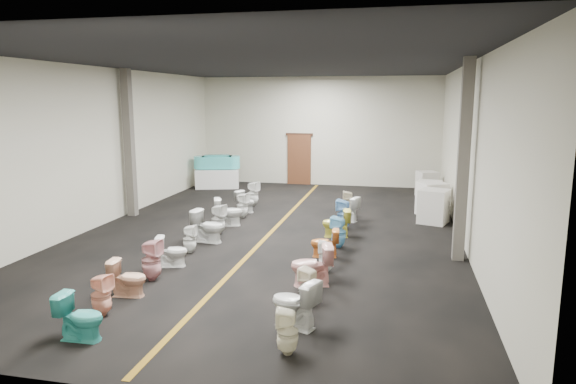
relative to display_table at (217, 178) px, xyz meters
name	(u,v)px	position (x,y,z in m)	size (l,w,h in m)	color
floor	(272,231)	(3.90, -6.33, -0.39)	(16.00, 16.00, 0.00)	black
ceiling	(271,64)	(3.90, -6.33, 4.11)	(16.00, 16.00, 0.00)	black
wall_back	(318,131)	(3.90, 1.67, 1.86)	(10.00, 10.00, 0.00)	beige
wall_front	(106,216)	(3.90, -14.33, 1.86)	(10.00, 10.00, 0.00)	beige
wall_left	(104,146)	(-1.10, -6.33, 1.86)	(16.00, 16.00, 0.00)	beige
wall_right	(467,154)	(8.90, -6.33, 1.86)	(16.00, 16.00, 0.00)	beige
aisle_stripe	(272,231)	(3.90, -6.33, -0.38)	(0.12, 15.60, 0.01)	brown
back_door	(299,160)	(3.10, 1.61, 0.66)	(1.00, 0.10, 2.10)	#562D19
door_frame	(299,134)	(3.10, 1.62, 1.73)	(1.15, 0.08, 0.10)	#331C11
column_left	(129,144)	(-0.85, -5.33, 1.86)	(0.25, 0.25, 4.50)	#59544C
column_right	(463,161)	(8.65, -7.83, 1.86)	(0.25, 0.25, 4.50)	#59544C
display_table	(217,178)	(0.00, 0.00, 0.00)	(1.73, 0.87, 0.77)	white
bathtub	(217,162)	(0.00, 0.00, 0.68)	(1.82, 0.98, 0.55)	#45C8C8
appliance_crate_a	(434,206)	(8.30, -4.36, 0.11)	(0.77, 0.77, 1.00)	silver
appliance_crate_b	(432,199)	(8.30, -3.41, 0.14)	(0.77, 0.77, 1.05)	silver
appliance_crate_c	(429,194)	(8.30, -2.02, 0.05)	(0.78, 0.78, 0.88)	silver
appliance_crate_d	(427,184)	(8.30, -0.18, 0.09)	(0.66, 0.66, 0.95)	silver
toilet_left_0	(80,317)	(2.64, -13.20, -0.02)	(0.41, 0.72, 0.73)	teal
toilet_left_1	(101,295)	(2.46, -12.35, -0.02)	(0.33, 0.34, 0.74)	#FFB195
toilet_left_2	(128,278)	(2.44, -11.45, -0.04)	(0.39, 0.68, 0.70)	#ECB08E
toilet_left_3	(151,260)	(2.48, -10.59, 0.04)	(0.38, 0.39, 0.85)	#D7989C
toilet_left_4	(172,251)	(2.50, -9.68, -0.05)	(0.38, 0.66, 0.68)	white
toilet_left_5	(190,239)	(2.48, -8.68, -0.04)	(0.31, 0.31, 0.68)	white
toilet_left_6	(208,226)	(2.57, -7.70, 0.03)	(0.47, 0.82, 0.83)	silver
toilet_left_7	(218,219)	(2.55, -6.91, 0.02)	(0.37, 0.38, 0.82)	silver
toilet_left_8	(228,212)	(2.51, -5.96, 0.02)	(0.46, 0.80, 0.82)	white
toilet_left_9	(242,206)	(2.62, -4.95, 0.00)	(0.35, 0.36, 0.77)	white
toilet_left_10	(246,202)	(2.47, -4.11, -0.05)	(0.38, 0.66, 0.68)	silver
toilet_left_11	(253,194)	(2.43, -3.16, 0.03)	(0.38, 0.39, 0.84)	white
toilet_right_0	(287,332)	(5.80, -12.97, -0.04)	(0.31, 0.32, 0.69)	#F0E8C8
toilet_right_1	(294,303)	(5.72, -12.08, 0.02)	(0.45, 0.80, 0.81)	silver
toilet_right_2	(309,286)	(5.78, -11.13, -0.04)	(0.31, 0.32, 0.69)	#F5E7CA
toilet_right_3	(312,265)	(5.68, -10.19, 0.03)	(0.46, 0.81, 0.83)	#F1AFA8
toilet_right_4	(326,257)	(5.83, -9.34, -0.05)	(0.31, 0.31, 0.68)	white
toilet_right_5	(325,243)	(5.66, -8.31, -0.05)	(0.37, 0.65, 0.66)	orange
toilet_right_6	(339,232)	(5.88, -7.49, 0.01)	(0.35, 0.36, 0.78)	#7AC4E7
toilet_right_7	(336,223)	(5.70, -6.51, -0.01)	(0.42, 0.73, 0.75)	#D9D149
toilet_right_8	(344,214)	(5.80, -5.66, 0.04)	(0.38, 0.39, 0.85)	#71A8DC
toilet_right_9	(347,209)	(5.79, -4.68, -0.01)	(0.42, 0.74, 0.75)	white
toilet_right_10	(348,203)	(5.74, -3.76, -0.01)	(0.34, 0.34, 0.75)	beige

